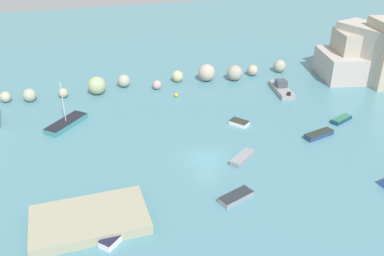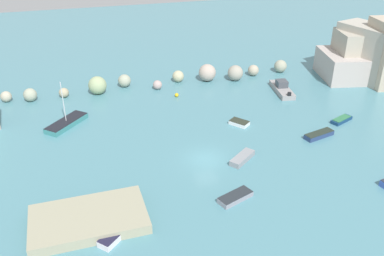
{
  "view_description": "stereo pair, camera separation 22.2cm",
  "coord_description": "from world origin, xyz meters",
  "px_view_note": "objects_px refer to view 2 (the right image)",
  "views": [
    {
      "loc": [
        -12.38,
        -36.62,
        24.43
      ],
      "look_at": [
        0.0,
        5.47,
        1.0
      ],
      "focal_mm": 39.51,
      "sensor_mm": 36.0,
      "label": 1
    },
    {
      "loc": [
        -12.17,
        -36.69,
        24.43
      ],
      "look_at": [
        0.0,
        5.47,
        1.0
      ],
      "focal_mm": 39.51,
      "sensor_mm": 36.0,
      "label": 2
    }
  ],
  "objects_px": {
    "moored_boat_5": "(117,234)",
    "moored_boat_7": "(341,120)",
    "moored_boat_8": "(319,135)",
    "moored_boat_1": "(67,123)",
    "moored_boat_3": "(282,88)",
    "moored_boat_0": "(242,158)",
    "moored_boat_4": "(235,197)",
    "channel_buoy": "(177,95)",
    "moored_boat_6": "(239,123)",
    "stone_dock": "(89,219)"
  },
  "relations": [
    {
      "from": "channel_buoy",
      "to": "moored_boat_4",
      "type": "height_order",
      "value": "channel_buoy"
    },
    {
      "from": "moored_boat_0",
      "to": "moored_boat_5",
      "type": "bearing_deg",
      "value": -8.59
    },
    {
      "from": "moored_boat_1",
      "to": "moored_boat_4",
      "type": "distance_m",
      "value": 24.58
    },
    {
      "from": "moored_boat_4",
      "to": "moored_boat_5",
      "type": "relative_size",
      "value": 1.08
    },
    {
      "from": "moored_boat_3",
      "to": "moored_boat_7",
      "type": "bearing_deg",
      "value": -156.45
    },
    {
      "from": "moored_boat_1",
      "to": "moored_boat_6",
      "type": "height_order",
      "value": "moored_boat_1"
    },
    {
      "from": "moored_boat_5",
      "to": "moored_boat_3",
      "type": "bearing_deg",
      "value": 177.87
    },
    {
      "from": "moored_boat_0",
      "to": "moored_boat_8",
      "type": "distance_m",
      "value": 10.9
    },
    {
      "from": "moored_boat_3",
      "to": "moored_boat_7",
      "type": "relative_size",
      "value": 1.92
    },
    {
      "from": "moored_boat_6",
      "to": "moored_boat_7",
      "type": "bearing_deg",
      "value": -140.35
    },
    {
      "from": "moored_boat_5",
      "to": "channel_buoy",
      "type": "bearing_deg",
      "value": -157.67
    },
    {
      "from": "moored_boat_4",
      "to": "moored_boat_6",
      "type": "height_order",
      "value": "moored_boat_4"
    },
    {
      "from": "moored_boat_3",
      "to": "moored_boat_5",
      "type": "xyz_separation_m",
      "value": [
        -27.03,
        -23.84,
        -0.22
      ]
    },
    {
      "from": "channel_buoy",
      "to": "moored_boat_1",
      "type": "distance_m",
      "value": 16.02
    },
    {
      "from": "moored_boat_1",
      "to": "moored_boat_3",
      "type": "relative_size",
      "value": 0.9
    },
    {
      "from": "moored_boat_6",
      "to": "moored_boat_7",
      "type": "xyz_separation_m",
      "value": [
        12.77,
        -2.75,
        -0.03
      ]
    },
    {
      "from": "channel_buoy",
      "to": "moored_boat_1",
      "type": "bearing_deg",
      "value": -162.75
    },
    {
      "from": "channel_buoy",
      "to": "moored_boat_5",
      "type": "bearing_deg",
      "value": -114.13
    },
    {
      "from": "moored_boat_8",
      "to": "moored_boat_5",
      "type": "bearing_deg",
      "value": -171.93
    },
    {
      "from": "stone_dock",
      "to": "channel_buoy",
      "type": "xyz_separation_m",
      "value": [
        13.9,
        24.07,
        -0.19
      ]
    },
    {
      "from": "moored_boat_6",
      "to": "moored_boat_1",
      "type": "bearing_deg",
      "value": 36.37
    },
    {
      "from": "moored_boat_4",
      "to": "moored_boat_6",
      "type": "bearing_deg",
      "value": -134.34
    },
    {
      "from": "channel_buoy",
      "to": "moored_boat_7",
      "type": "height_order",
      "value": "channel_buoy"
    },
    {
      "from": "stone_dock",
      "to": "moored_boat_7",
      "type": "xyz_separation_m",
      "value": [
        32.06,
        10.85,
        -0.24
      ]
    },
    {
      "from": "moored_boat_1",
      "to": "moored_boat_3",
      "type": "bearing_deg",
      "value": 136.5
    },
    {
      "from": "moored_boat_4",
      "to": "moored_boat_8",
      "type": "xyz_separation_m",
      "value": [
        13.84,
        8.4,
        0.03
      ]
    },
    {
      "from": "moored_boat_0",
      "to": "moored_boat_8",
      "type": "height_order",
      "value": "moored_boat_8"
    },
    {
      "from": "moored_boat_4",
      "to": "stone_dock",
      "type": "bearing_deg",
      "value": -22.77
    },
    {
      "from": "stone_dock",
      "to": "moored_boat_5",
      "type": "distance_m",
      "value": 3.12
    },
    {
      "from": "moored_boat_1",
      "to": "moored_boat_3",
      "type": "height_order",
      "value": "moored_boat_1"
    },
    {
      "from": "stone_dock",
      "to": "moored_boat_5",
      "type": "height_order",
      "value": "stone_dock"
    },
    {
      "from": "moored_boat_7",
      "to": "moored_boat_8",
      "type": "bearing_deg",
      "value": 6.85
    },
    {
      "from": "moored_boat_3",
      "to": "moored_boat_4",
      "type": "relative_size",
      "value": 1.76
    },
    {
      "from": "moored_boat_5",
      "to": "stone_dock",
      "type": "bearing_deg",
      "value": -91.49
    },
    {
      "from": "moored_boat_7",
      "to": "moored_boat_8",
      "type": "height_order",
      "value": "moored_boat_8"
    },
    {
      "from": "channel_buoy",
      "to": "moored_boat_7",
      "type": "xyz_separation_m",
      "value": [
        18.15,
        -13.22,
        -0.04
      ]
    },
    {
      "from": "moored_boat_5",
      "to": "moored_boat_6",
      "type": "bearing_deg",
      "value": 179.22
    },
    {
      "from": "channel_buoy",
      "to": "moored_boat_8",
      "type": "relative_size",
      "value": 0.14
    },
    {
      "from": "stone_dock",
      "to": "moored_boat_8",
      "type": "relative_size",
      "value": 2.46
    },
    {
      "from": "moored_boat_4",
      "to": "moored_boat_7",
      "type": "bearing_deg",
      "value": -170.3
    },
    {
      "from": "channel_buoy",
      "to": "moored_boat_6",
      "type": "bearing_deg",
      "value": -62.75
    },
    {
      "from": "moored_boat_5",
      "to": "moored_boat_7",
      "type": "height_order",
      "value": "moored_boat_5"
    },
    {
      "from": "moored_boat_1",
      "to": "moored_boat_5",
      "type": "distance_m",
      "value": 21.9
    },
    {
      "from": "moored_boat_0",
      "to": "moored_boat_6",
      "type": "relative_size",
      "value": 1.31
    },
    {
      "from": "moored_boat_3",
      "to": "moored_boat_7",
      "type": "height_order",
      "value": "moored_boat_3"
    },
    {
      "from": "moored_boat_0",
      "to": "moored_boat_3",
      "type": "height_order",
      "value": "moored_boat_3"
    },
    {
      "from": "stone_dock",
      "to": "moored_boat_0",
      "type": "xyz_separation_m",
      "value": [
        16.5,
        5.75,
        -0.16
      ]
    },
    {
      "from": "moored_boat_6",
      "to": "moored_boat_7",
      "type": "height_order",
      "value": "moored_boat_6"
    },
    {
      "from": "channel_buoy",
      "to": "moored_boat_8",
      "type": "distance_m",
      "value": 20.8
    },
    {
      "from": "moored_boat_7",
      "to": "moored_boat_6",
      "type": "bearing_deg",
      "value": -35.14
    }
  ]
}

